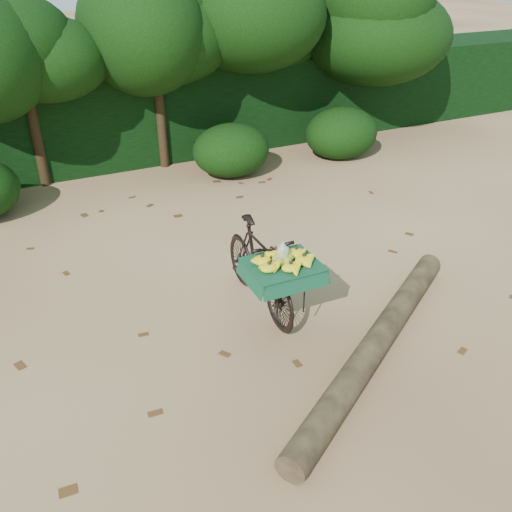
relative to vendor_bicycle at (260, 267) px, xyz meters
name	(u,v)px	position (x,y,z in m)	size (l,w,h in m)	color
ground	(263,310)	(0.00, -0.10, -0.55)	(80.00, 80.00, 0.00)	tan
vendor_bicycle	(260,267)	(0.00, 0.00, 0.00)	(0.79, 1.83, 1.08)	black
fallen_log	(377,342)	(0.73, -1.35, -0.41)	(0.28, 0.28, 3.91)	brown
hedge_backdrop	(124,114)	(0.00, 6.20, 0.35)	(26.00, 1.80, 1.80)	black
tree_row	(92,67)	(-0.65, 5.40, 1.45)	(14.50, 2.00, 4.00)	black
bush_clumps	(181,161)	(0.50, 4.20, -0.10)	(8.80, 1.70, 0.90)	black
leaf_litter	(241,283)	(0.00, 0.55, -0.55)	(7.00, 7.30, 0.01)	#4E3014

